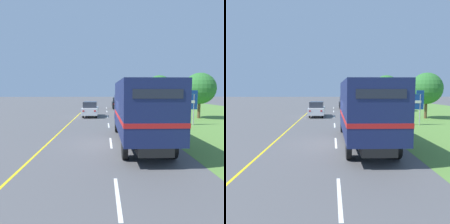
# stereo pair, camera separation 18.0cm
# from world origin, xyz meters

# --- Properties ---
(ground_plane) EXTENTS (200.00, 200.00, 0.00)m
(ground_plane) POSITION_xyz_m (0.00, 0.00, 0.00)
(ground_plane) COLOR #515154
(grass_shoulder) EXTENTS (20.00, 60.66, 0.01)m
(grass_shoulder) POSITION_xyz_m (13.70, 12.88, 0.00)
(grass_shoulder) COLOR #568438
(grass_shoulder) RESTS_ON ground
(edge_line_yellow) EXTENTS (0.12, 60.66, 0.01)m
(edge_line_yellow) POSITION_xyz_m (-3.70, 12.88, 0.00)
(edge_line_yellow) COLOR yellow
(edge_line_yellow) RESTS_ON ground
(centre_dash_nearest) EXTENTS (0.12, 2.60, 0.01)m
(centre_dash_nearest) POSITION_xyz_m (0.00, -6.34, 0.00)
(centre_dash_nearest) COLOR white
(centre_dash_nearest) RESTS_ON ground
(centre_dash_near) EXTENTS (0.12, 2.60, 0.01)m
(centre_dash_near) POSITION_xyz_m (0.00, 0.26, 0.00)
(centre_dash_near) COLOR white
(centre_dash_near) RESTS_ON ground
(centre_dash_mid_a) EXTENTS (0.12, 2.60, 0.01)m
(centre_dash_mid_a) POSITION_xyz_m (0.00, 6.86, 0.00)
(centre_dash_mid_a) COLOR white
(centre_dash_mid_a) RESTS_ON ground
(centre_dash_mid_b) EXTENTS (0.12, 2.60, 0.01)m
(centre_dash_mid_b) POSITION_xyz_m (0.00, 13.46, 0.00)
(centre_dash_mid_b) COLOR white
(centre_dash_mid_b) RESTS_ON ground
(centre_dash_far) EXTENTS (0.12, 2.60, 0.01)m
(centre_dash_far) POSITION_xyz_m (0.00, 20.06, 0.00)
(centre_dash_far) COLOR white
(centre_dash_far) RESTS_ON ground
(centre_dash_farthest) EXTENTS (0.12, 2.60, 0.01)m
(centre_dash_farthest) POSITION_xyz_m (0.00, 26.66, 0.00)
(centre_dash_farthest) COLOR white
(centre_dash_farthest) RESTS_ON ground
(horse_trailer_truck) EXTENTS (2.58, 8.74, 3.57)m
(horse_trailer_truck) POSITION_xyz_m (1.62, -0.29, 2.00)
(horse_trailer_truck) COLOR black
(horse_trailer_truck) RESTS_ON ground
(lead_car_white) EXTENTS (1.80, 4.26, 1.79)m
(lead_car_white) POSITION_xyz_m (-2.04, 13.50, 0.92)
(lead_car_white) COLOR black
(lead_car_white) RESTS_ON ground
(lead_car_black_ahead) EXTENTS (1.80, 4.09, 1.95)m
(lead_car_black_ahead) POSITION_xyz_m (1.84, 24.93, 0.98)
(lead_car_black_ahead) COLOR black
(lead_car_black_ahead) RESTS_ON ground
(highway_sign) EXTENTS (2.08, 0.09, 3.12)m
(highway_sign) POSITION_xyz_m (6.91, 6.70, 2.01)
(highway_sign) COLOR #9E9EA3
(highway_sign) RESTS_ON ground
(roadside_tree_near) EXTENTS (3.47, 3.47, 5.07)m
(roadside_tree_near) POSITION_xyz_m (10.21, 11.52, 3.32)
(roadside_tree_near) COLOR brown
(roadside_tree_near) RESTS_ON ground
(roadside_tree_mid) EXTENTS (3.96, 3.96, 5.39)m
(roadside_tree_mid) POSITION_xyz_m (7.87, 20.20, 3.40)
(roadside_tree_mid) COLOR brown
(roadside_tree_mid) RESTS_ON ground
(roadside_tree_far) EXTENTS (3.95, 3.95, 5.28)m
(roadside_tree_far) POSITION_xyz_m (11.68, 27.51, 3.29)
(roadside_tree_far) COLOR brown
(roadside_tree_far) RESTS_ON ground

